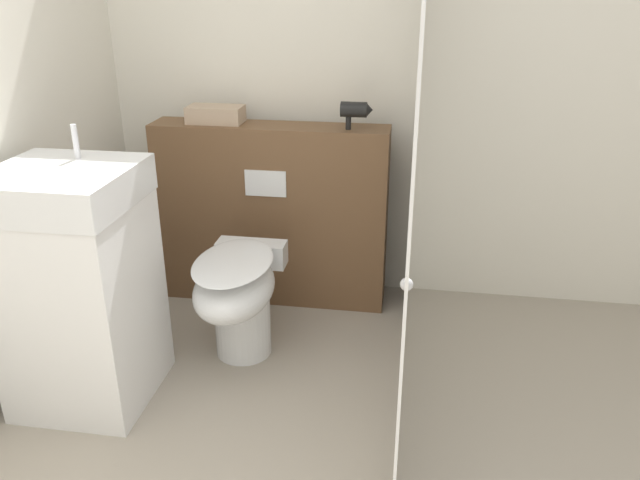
# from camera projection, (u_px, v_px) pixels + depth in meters

# --- Properties ---
(wall_back) EXTENTS (8.00, 0.06, 2.50)m
(wall_back) POSITION_uv_depth(u_px,v_px,m) (350.00, 73.00, 3.33)
(wall_back) COLOR silver
(wall_back) RESTS_ON ground_plane
(partition_panel) EXTENTS (1.27, 0.25, 1.01)m
(partition_panel) POSITION_uv_depth(u_px,v_px,m) (272.00, 215.00, 3.46)
(partition_panel) COLOR brown
(partition_panel) RESTS_ON ground_plane
(shower_glass) EXTENTS (0.04, 1.88, 2.00)m
(shower_glass) POSITION_uv_depth(u_px,v_px,m) (414.00, 173.00, 2.49)
(shower_glass) COLOR silver
(shower_glass) RESTS_ON ground_plane
(toilet) EXTENTS (0.36, 0.65, 0.55)m
(toilet) POSITION_uv_depth(u_px,v_px,m) (238.00, 294.00, 2.94)
(toilet) COLOR white
(toilet) RESTS_ON ground_plane
(sink_vanity) EXTENTS (0.55, 0.55, 1.18)m
(sink_vanity) POSITION_uv_depth(u_px,v_px,m) (79.00, 288.00, 2.61)
(sink_vanity) COLOR white
(sink_vanity) RESTS_ON ground_plane
(hair_drier) EXTENTS (0.16, 0.08, 0.14)m
(hair_drier) POSITION_uv_depth(u_px,v_px,m) (355.00, 110.00, 3.13)
(hair_drier) COLOR black
(hair_drier) RESTS_ON partition_panel
(folded_towel) EXTENTS (0.29, 0.16, 0.09)m
(folded_towel) POSITION_uv_depth(u_px,v_px,m) (216.00, 114.00, 3.30)
(folded_towel) COLOR tan
(folded_towel) RESTS_ON partition_panel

